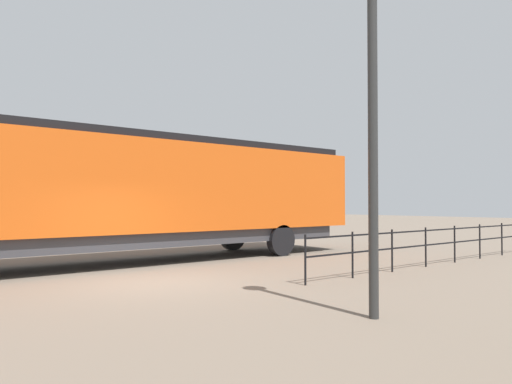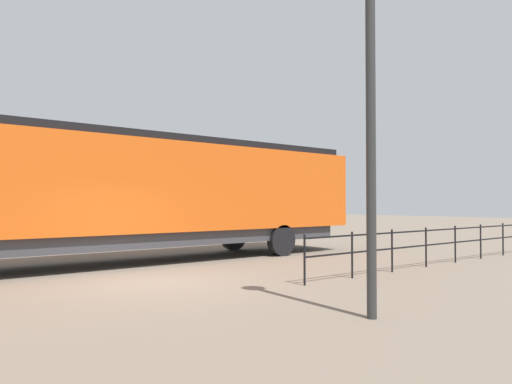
{
  "view_description": "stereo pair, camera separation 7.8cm",
  "coord_description": "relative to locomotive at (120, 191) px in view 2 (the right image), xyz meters",
  "views": [
    {
      "loc": [
        10.32,
        -5.52,
        1.86
      ],
      "look_at": [
        -0.79,
        3.77,
        2.2
      ],
      "focal_mm": 34.29,
      "sensor_mm": 36.0,
      "label": 1
    },
    {
      "loc": [
        10.37,
        -5.46,
        1.86
      ],
      "look_at": [
        -0.79,
        3.77,
        2.2
      ],
      "focal_mm": 34.29,
      "sensor_mm": 36.0,
      "label": 2
    }
  ],
  "objects": [
    {
      "name": "platform_fence",
      "position": [
        6.36,
        7.46,
        -1.51
      ],
      "size": [
        0.05,
        11.79,
        1.15
      ],
      "color": "black",
      "rests_on": "ground_plane"
    },
    {
      "name": "lamp_post",
      "position": [
        9.32,
        0.15,
        1.96
      ],
      "size": [
        0.51,
        0.51,
        5.99
      ],
      "color": "#2D2D2D",
      "rests_on": "ground_plane"
    },
    {
      "name": "ground_plane",
      "position": [
        3.86,
        -0.88,
        -2.25
      ],
      "size": [
        120.0,
        120.0,
        0.0
      ],
      "primitive_type": "plane",
      "color": "#756656"
    },
    {
      "name": "locomotive",
      "position": [
        0.0,
        0.0,
        0.0
      ],
      "size": [
        3.14,
        18.54,
        3.99
      ],
      "color": "#D15114",
      "rests_on": "ground_plane"
    }
  ]
}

